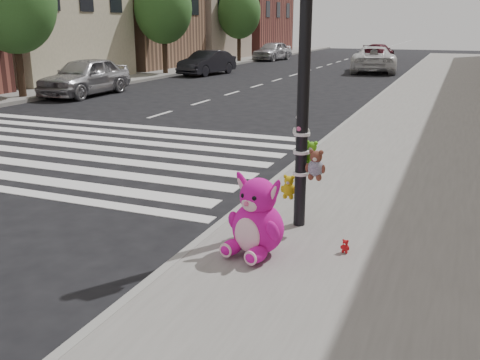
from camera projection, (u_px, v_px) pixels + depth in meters
The scene contains 18 objects.
ground at pixel (66, 253), 6.93m from camera, with size 120.00×120.00×0.00m, color black.
sidewalk_near at pixel (476, 135), 13.96m from camera, with size 7.00×80.00×0.14m, color slate.
sidewalk_far at pixel (111, 76), 29.58m from camera, with size 6.00×80.00×0.14m, color slate.
curb_edge at pixel (344, 125), 15.22m from camera, with size 0.12×80.00×0.15m, color gray.
crosswalk at pixel (60, 144), 13.19m from camera, with size 11.00×6.00×0.01m, color silver, non-canonical shape.
bld_far_c at pixel (136, 5), 34.53m from camera, with size 6.00×8.00×8.00m, color #946A4F.
bld_far_e at pixel (249, 6), 52.14m from camera, with size 6.00×10.00×9.00m, color brown.
signal_pole at pixel (305, 107), 7.08m from camera, with size 0.68×0.49×4.00m.
tree_far_a at pixel (12, 1), 19.75m from camera, with size 3.20×3.20×5.44m.
tree_far_b at pixel (163, 9), 29.51m from camera, with size 3.20×3.20×5.44m.
tree_far_c at pixel (239, 12), 39.27m from camera, with size 3.20×3.20×5.44m.
pink_bunny at pixel (256, 222), 6.48m from camera, with size 0.78×0.87×1.02m.
red_teddy at pixel (345, 246), 6.58m from camera, with size 0.12×0.08×0.18m, color red, non-canonical shape.
car_silver_far at pixel (85, 76), 21.88m from camera, with size 1.83×4.54×1.55m, color #A4A3A8.
car_dark_far at pixel (207, 63), 30.73m from camera, with size 1.44×4.14×1.37m, color black.
car_white_near at pixel (373, 59), 32.39m from camera, with size 2.56×5.55×1.54m, color silver.
car_maroon_near at pixel (379, 51), 44.94m from camera, with size 1.70×4.19×1.22m, color #5A1927.
car_silver_deep at pixel (272, 51), 42.80m from camera, with size 1.76×4.36×1.49m, color silver.
Camera 1 is at (4.51, -5.05, 2.87)m, focal length 40.00 mm.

